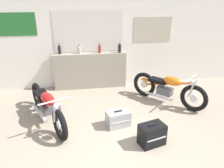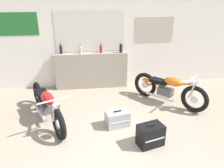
{
  "view_description": "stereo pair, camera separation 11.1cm",
  "coord_description": "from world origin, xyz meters",
  "px_view_note": "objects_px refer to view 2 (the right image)",
  "views": [
    {
      "loc": [
        -0.56,
        -2.98,
        2.62
      ],
      "look_at": [
        0.12,
        1.54,
        0.7
      ],
      "focal_mm": 35.0,
      "sensor_mm": 36.0,
      "label": 1
    },
    {
      "loc": [
        -0.45,
        -3.0,
        2.62
      ],
      "look_at": [
        0.12,
        1.54,
        0.7
      ],
      "focal_mm": 35.0,
      "sensor_mm": 36.0,
      "label": 2
    }
  ],
  "objects_px": {
    "motorcycle_red": "(47,105)",
    "hard_case_black": "(150,135)",
    "bottle_center": "(101,49)",
    "bottle_right_center": "(121,48)",
    "motorcycle_orange": "(168,89)",
    "bottle_leftmost": "(61,49)",
    "hard_case_silver": "(117,119)",
    "bottle_left_center": "(81,49)"
  },
  "relations": [
    {
      "from": "bottle_center",
      "to": "bottle_right_center",
      "type": "height_order",
      "value": "bottle_right_center"
    },
    {
      "from": "bottle_leftmost",
      "to": "motorcycle_red",
      "type": "bearing_deg",
      "value": -96.7
    },
    {
      "from": "bottle_right_center",
      "to": "motorcycle_orange",
      "type": "relative_size",
      "value": 0.2
    },
    {
      "from": "bottle_center",
      "to": "bottle_leftmost",
      "type": "bearing_deg",
      "value": 178.07
    },
    {
      "from": "bottle_center",
      "to": "hard_case_black",
      "type": "relative_size",
      "value": 0.53
    },
    {
      "from": "bottle_right_center",
      "to": "bottle_center",
      "type": "bearing_deg",
      "value": 176.84
    },
    {
      "from": "motorcycle_orange",
      "to": "bottle_center",
      "type": "bearing_deg",
      "value": 140.58
    },
    {
      "from": "bottle_leftmost",
      "to": "bottle_right_center",
      "type": "distance_m",
      "value": 1.68
    },
    {
      "from": "bottle_left_center",
      "to": "bottle_right_center",
      "type": "height_order",
      "value": "bottle_right_center"
    },
    {
      "from": "bottle_left_center",
      "to": "bottle_center",
      "type": "distance_m",
      "value": 0.57
    },
    {
      "from": "bottle_leftmost",
      "to": "bottle_right_center",
      "type": "xyz_separation_m",
      "value": [
        1.68,
        -0.07,
        -0.0
      ]
    },
    {
      "from": "bottle_left_center",
      "to": "hard_case_silver",
      "type": "xyz_separation_m",
      "value": [
        0.73,
        -2.17,
        -0.98
      ]
    },
    {
      "from": "bottle_center",
      "to": "motorcycle_orange",
      "type": "xyz_separation_m",
      "value": [
        1.57,
        -1.29,
        -0.77
      ]
    },
    {
      "from": "bottle_right_center",
      "to": "motorcycle_orange",
      "type": "xyz_separation_m",
      "value": [
        1.01,
        -1.26,
        -0.78
      ]
    },
    {
      "from": "bottle_center",
      "to": "motorcycle_red",
      "type": "xyz_separation_m",
      "value": [
        -1.33,
        -1.75,
        -0.78
      ]
    },
    {
      "from": "motorcycle_orange",
      "to": "motorcycle_red",
      "type": "relative_size",
      "value": 0.77
    },
    {
      "from": "hard_case_black",
      "to": "bottle_center",
      "type": "bearing_deg",
      "value": 103.31
    },
    {
      "from": "bottle_center",
      "to": "bottle_right_center",
      "type": "distance_m",
      "value": 0.57
    },
    {
      "from": "hard_case_silver",
      "to": "hard_case_black",
      "type": "relative_size",
      "value": 1.02
    },
    {
      "from": "bottle_right_center",
      "to": "hard_case_black",
      "type": "xyz_separation_m",
      "value": [
        0.11,
        -2.82,
        -0.97
      ]
    },
    {
      "from": "bottle_center",
      "to": "bottle_right_center",
      "type": "relative_size",
      "value": 0.91
    },
    {
      "from": "motorcycle_red",
      "to": "hard_case_silver",
      "type": "bearing_deg",
      "value": -14.98
    },
    {
      "from": "bottle_center",
      "to": "bottle_right_center",
      "type": "bearing_deg",
      "value": -3.16
    },
    {
      "from": "bottle_center",
      "to": "motorcycle_red",
      "type": "relative_size",
      "value": 0.14
    },
    {
      "from": "hard_case_silver",
      "to": "hard_case_black",
      "type": "xyz_separation_m",
      "value": [
        0.51,
        -0.7,
        0.04
      ]
    },
    {
      "from": "bottle_center",
      "to": "motorcycle_red",
      "type": "height_order",
      "value": "bottle_center"
    },
    {
      "from": "bottle_right_center",
      "to": "bottle_left_center",
      "type": "bearing_deg",
      "value": 177.47
    },
    {
      "from": "bottle_left_center",
      "to": "motorcycle_orange",
      "type": "xyz_separation_m",
      "value": [
        2.14,
        -1.31,
        -0.75
      ]
    },
    {
      "from": "bottle_leftmost",
      "to": "bottle_center",
      "type": "xyz_separation_m",
      "value": [
        1.11,
        -0.04,
        -0.01
      ]
    },
    {
      "from": "bottle_right_center",
      "to": "motorcycle_orange",
      "type": "distance_m",
      "value": 1.79
    },
    {
      "from": "bottle_leftmost",
      "to": "bottle_right_center",
      "type": "relative_size",
      "value": 1.01
    },
    {
      "from": "bottle_center",
      "to": "hard_case_silver",
      "type": "distance_m",
      "value": 2.37
    },
    {
      "from": "bottle_right_center",
      "to": "hard_case_silver",
      "type": "height_order",
      "value": "bottle_right_center"
    },
    {
      "from": "bottle_left_center",
      "to": "bottle_center",
      "type": "relative_size",
      "value": 0.89
    },
    {
      "from": "motorcycle_orange",
      "to": "motorcycle_red",
      "type": "distance_m",
      "value": 2.93
    },
    {
      "from": "bottle_leftmost",
      "to": "hard_case_silver",
      "type": "relative_size",
      "value": 0.57
    },
    {
      "from": "bottle_leftmost",
      "to": "bottle_center",
      "type": "relative_size",
      "value": 1.1
    },
    {
      "from": "bottle_right_center",
      "to": "hard_case_silver",
      "type": "relative_size",
      "value": 0.57
    },
    {
      "from": "motorcycle_red",
      "to": "hard_case_black",
      "type": "xyz_separation_m",
      "value": [
        2.0,
        -1.1,
        -0.18
      ]
    },
    {
      "from": "bottle_leftmost",
      "to": "motorcycle_red",
      "type": "xyz_separation_m",
      "value": [
        -0.21,
        -1.79,
        -0.79
      ]
    },
    {
      "from": "bottle_left_center",
      "to": "bottle_right_center",
      "type": "xyz_separation_m",
      "value": [
        1.13,
        -0.05,
        0.03
      ]
    },
    {
      "from": "motorcycle_red",
      "to": "hard_case_black",
      "type": "distance_m",
      "value": 2.29
    }
  ]
}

